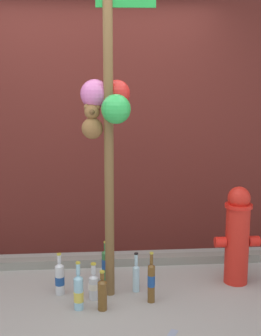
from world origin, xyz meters
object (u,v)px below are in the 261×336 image
object	(u,v)px
bottle_0	(102,293)
bottle_1	(60,278)
bottle_4	(79,292)
bottle_6	(136,276)
bottle_2	(94,285)
bottle_3	(151,281)
memorial_post	(107,81)
bottle_5	(106,264)
fire_hydrant	(237,235)

from	to	relation	value
bottle_0	bottle_1	distance (m)	0.45
bottle_4	bottle_6	distance (m)	0.54
bottle_2	bottle_3	distance (m)	0.46
memorial_post	bottle_2	xyz separation A→B (m)	(-0.12, -0.08, -1.61)
bottle_0	bottle_5	world-z (taller)	bottle_5
bottle_1	bottle_5	xyz separation A→B (m)	(0.38, 0.24, 0.01)
memorial_post	bottle_3	bearing A→B (deg)	-27.71
memorial_post	bottle_0	xyz separation A→B (m)	(-0.06, -0.27, -1.59)
bottle_0	bottle_6	distance (m)	0.41
memorial_post	bottle_1	bearing A→B (deg)	176.65
fire_hydrant	bottle_3	size ratio (longest dim) A/B	2.07
bottle_2	bottle_3	bearing A→B (deg)	-11.12
bottle_2	bottle_6	distance (m)	0.37
bottle_2	bottle_6	world-z (taller)	bottle_6
bottle_2	bottle_6	size ratio (longest dim) A/B	0.90
bottle_0	bottle_6	size ratio (longest dim) A/B	0.94
bottle_4	bottle_1	bearing A→B (deg)	121.71
memorial_post	bottle_3	distance (m)	1.60
bottle_1	memorial_post	bearing A→B (deg)	-3.35
bottle_0	bottle_1	xyz separation A→B (m)	(-0.34, 0.29, 0.01)
memorial_post	fire_hydrant	xyz separation A→B (m)	(1.11, 0.12, -1.29)
memorial_post	bottle_2	bearing A→B (deg)	-145.47
fire_hydrant	bottle_3	bearing A→B (deg)	-159.19
bottle_2	bottle_0	bearing A→B (deg)	-70.13
bottle_5	bottle_6	size ratio (longest dim) A/B	1.06
bottle_0	bottle_2	distance (m)	0.20
memorial_post	bottle_0	world-z (taller)	memorial_post
fire_hydrant	bottle_5	world-z (taller)	fire_hydrant
bottle_0	bottle_3	distance (m)	0.40
bottle_3	bottle_6	xyz separation A→B (m)	(-0.10, 0.20, -0.04)
bottle_6	bottle_5	bearing A→B (deg)	135.90
bottle_0	bottle_1	bearing A→B (deg)	139.75
bottle_1	bottle_4	bearing A→B (deg)	-58.29
fire_hydrant	bottle_5	size ratio (longest dim) A/B	2.40
bottle_1	bottle_6	size ratio (longest dim) A/B	1.05
bottle_5	fire_hydrant	bearing A→B (deg)	-6.95
bottle_1	bottle_4	size ratio (longest dim) A/B	0.92
memorial_post	fire_hydrant	bearing A→B (deg)	6.36
bottle_4	bottle_5	bearing A→B (deg)	66.38
memorial_post	bottle_4	size ratio (longest dim) A/B	7.38
bottle_5	bottle_3	bearing A→B (deg)	-51.41
bottle_3	bottle_1	bearing A→B (deg)	164.92
bottle_3	bottle_4	bearing A→B (deg)	-173.21
fire_hydrant	bottle_1	bearing A→B (deg)	-176.20
bottle_1	bottle_2	xyz separation A→B (m)	(0.28, -0.11, -0.02)
memorial_post	bottle_1	size ratio (longest dim) A/B	7.99
bottle_2	bottle_4	distance (m)	0.20
bottle_3	bottle_4	distance (m)	0.57
bottle_3	bottle_6	world-z (taller)	bottle_3
bottle_1	bottle_0	bearing A→B (deg)	-40.25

